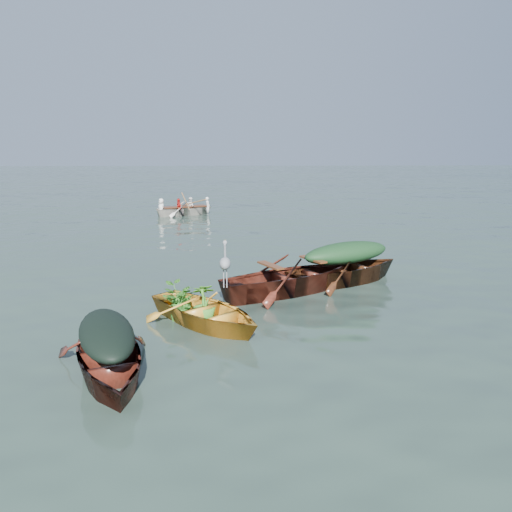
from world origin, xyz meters
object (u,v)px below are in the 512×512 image
Objects in this scene: rowed_boat at (185,215)px; yellow_dinghy at (206,325)px; heron at (225,272)px; dark_covered_boat at (109,374)px; open_wooden_boat at (292,293)px; green_tarp_boat at (345,283)px.

yellow_dinghy is at bearing 163.62° from rowed_boat.
heron reaches higher than yellow_dinghy.
dark_covered_boat is 1.00× the size of rowed_boat.
dark_covered_boat is at bearing 113.69° from open_wooden_boat.
open_wooden_boat reaches higher than yellow_dinghy.
heron is (0.37, 0.41, 0.93)m from yellow_dinghy.
yellow_dinghy reaches higher than rowed_boat.
dark_covered_boat is at bearing -167.50° from heron.
green_tarp_boat is 13.19m from rowed_boat.
green_tarp_boat is 1.18× the size of rowed_boat.
heron is at bearing 5.19° from yellow_dinghy.
green_tarp_boat is at bearing 179.36° from rowed_boat.
yellow_dinghy is 1.08m from heron.
dark_covered_boat is at bearing -165.83° from yellow_dinghy.
yellow_dinghy is 0.71× the size of open_wooden_boat.
open_wooden_boat is at bearing 90.00° from green_tarp_boat.
heron is at bearing 101.18° from green_tarp_boat.
open_wooden_boat reaches higher than dark_covered_boat.
heron reaches higher than dark_covered_boat.
open_wooden_boat reaches higher than green_tarp_boat.
dark_covered_boat is 3.10m from heron.
dark_covered_boat is 5.13m from open_wooden_boat.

